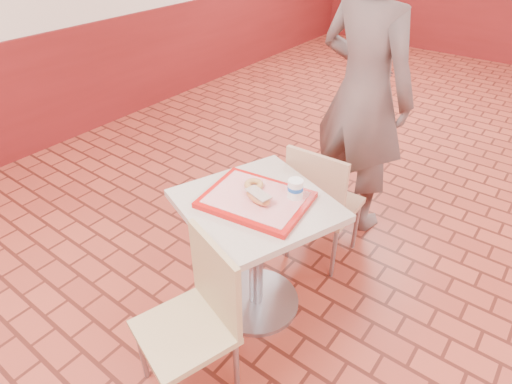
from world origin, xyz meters
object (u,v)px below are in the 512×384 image
Objects in this scene: long_john_donut at (258,197)px; paper_cup at (295,189)px; chair_main_back at (321,201)px; ring_donut at (254,185)px; chair_main_front at (197,314)px; main_table at (256,239)px; customer at (363,94)px; serving_tray at (256,200)px.

paper_cup is at bearing 47.72° from long_john_donut.
ring_donut is at bearing 71.72° from chair_main_back.
long_john_donut is (-0.05, 0.51, 0.32)m from chair_main_front.
main_table is 0.55m from chair_main_back.
chair_main_front is 0.43× the size of customer.
main_table is at bearing -142.11° from paper_cup.
chair_main_front is at bearing 103.08° from customer.
ring_donut is 0.12m from long_john_donut.
paper_cup is at bearing 37.89° from main_table.
long_john_donut is at bearing -36.00° from main_table.
main_table is 7.58× the size of paper_cup.
serving_tray reaches higher than main_table.
customer is 1.06m from ring_donut.
main_table is 0.37m from paper_cup.
main_table is at bearing 79.64° from chair_main_back.
chair_main_back reaches higher than long_john_donut.
serving_tray is (-0.07, -0.54, 0.28)m from chair_main_back.
long_john_donut is at bearing 101.50° from customer.
chair_main_front is 1.70m from customer.
ring_donut is 0.58× the size of long_john_donut.
main_table is at bearing 144.00° from long_john_donut.
serving_tray is 0.09m from ring_donut.
serving_tray is 5.18× the size of paper_cup.
customer is (-0.07, 0.56, 0.48)m from chair_main_back.
chair_main_front is 4.90× the size of long_john_donut.
ring_donut is (-0.14, 0.59, 0.31)m from chair_main_front.
customer is (0.01, 1.10, 0.45)m from main_table.
main_table is 7.46× the size of ring_donut.
main_table is at bearing 26.57° from serving_tray.
main_table is 0.29m from ring_donut.
serving_tray is (-0.01, -1.10, -0.20)m from customer.
chair_main_front is at bearing -96.23° from paper_cup.
serving_tray is (-0.00, -0.00, 0.25)m from main_table.
chair_main_back is at bearing 82.17° from serving_tray.
paper_cup reaches higher than chair_main_back.
chair_main_front is at bearing 87.70° from chair_main_back.
chair_main_back is 0.74m from customer.
chair_main_back is at bearing 107.34° from customer.
chair_main_front is 1.07m from chair_main_back.
customer is at bearing 86.16° from ring_donut.
chair_main_back is 8.45× the size of ring_donut.
long_john_donut reaches higher than main_table.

